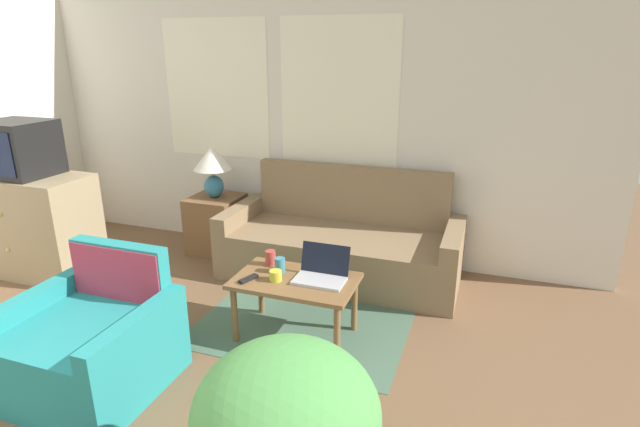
{
  "coord_description": "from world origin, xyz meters",
  "views": [
    {
      "loc": [
        1.9,
        -0.37,
        1.94
      ],
      "look_at": [
        0.72,
        2.98,
        0.75
      ],
      "focal_mm": 28.0,
      "sensor_mm": 36.0,
      "label": 1
    }
  ],
  "objects_px": {
    "couch": "(342,245)",
    "tv_remote": "(248,279)",
    "table_lamp": "(212,164)",
    "cup_navy": "(280,265)",
    "armchair": "(93,344)",
    "coffee_table": "(295,287)",
    "cup_white": "(276,276)",
    "laptop": "(322,272)",
    "potted_plant": "(287,420)",
    "television": "(18,148)",
    "cup_yellow": "(270,258)"
  },
  "relations": [
    {
      "from": "cup_white",
      "to": "television",
      "type": "bearing_deg",
      "value": 173.53
    },
    {
      "from": "couch",
      "to": "potted_plant",
      "type": "height_order",
      "value": "couch"
    },
    {
      "from": "table_lamp",
      "to": "potted_plant",
      "type": "height_order",
      "value": "table_lamp"
    },
    {
      "from": "television",
      "to": "potted_plant",
      "type": "bearing_deg",
      "value": -26.77
    },
    {
      "from": "laptop",
      "to": "cup_white",
      "type": "relative_size",
      "value": 3.99
    },
    {
      "from": "television",
      "to": "cup_navy",
      "type": "relative_size",
      "value": 5.09
    },
    {
      "from": "couch",
      "to": "cup_navy",
      "type": "bearing_deg",
      "value": -97.99
    },
    {
      "from": "cup_navy",
      "to": "cup_yellow",
      "type": "xyz_separation_m",
      "value": [
        -0.12,
        0.1,
        -0.0
      ]
    },
    {
      "from": "television",
      "to": "coffee_table",
      "type": "relative_size",
      "value": 0.65
    },
    {
      "from": "television",
      "to": "cup_navy",
      "type": "distance_m",
      "value": 2.54
    },
    {
      "from": "armchair",
      "to": "television",
      "type": "distance_m",
      "value": 2.16
    },
    {
      "from": "television",
      "to": "laptop",
      "type": "relative_size",
      "value": 1.59
    },
    {
      "from": "table_lamp",
      "to": "cup_navy",
      "type": "distance_m",
      "value": 1.67
    },
    {
      "from": "potted_plant",
      "to": "couch",
      "type": "bearing_deg",
      "value": 101.87
    },
    {
      "from": "laptop",
      "to": "cup_navy",
      "type": "height_order",
      "value": "laptop"
    },
    {
      "from": "armchair",
      "to": "coffee_table",
      "type": "relative_size",
      "value": 1.04
    },
    {
      "from": "armchair",
      "to": "table_lamp",
      "type": "bearing_deg",
      "value": 100.16
    },
    {
      "from": "couch",
      "to": "cup_white",
      "type": "relative_size",
      "value": 23.99
    },
    {
      "from": "coffee_table",
      "to": "potted_plant",
      "type": "distance_m",
      "value": 1.46
    },
    {
      "from": "tv_remote",
      "to": "cup_white",
      "type": "bearing_deg",
      "value": 17.49
    },
    {
      "from": "armchair",
      "to": "coffee_table",
      "type": "height_order",
      "value": "armchair"
    },
    {
      "from": "television",
      "to": "table_lamp",
      "type": "relative_size",
      "value": 1.09
    },
    {
      "from": "television",
      "to": "laptop",
      "type": "distance_m",
      "value": 2.85
    },
    {
      "from": "couch",
      "to": "tv_remote",
      "type": "xyz_separation_m",
      "value": [
        -0.3,
        -1.21,
        0.18
      ]
    },
    {
      "from": "cup_white",
      "to": "tv_remote",
      "type": "height_order",
      "value": "cup_white"
    },
    {
      "from": "tv_remote",
      "to": "potted_plant",
      "type": "xyz_separation_m",
      "value": [
        0.81,
        -1.23,
        0.07
      ]
    },
    {
      "from": "table_lamp",
      "to": "potted_plant",
      "type": "distance_m",
      "value": 3.15
    },
    {
      "from": "cup_yellow",
      "to": "armchair",
      "type": "bearing_deg",
      "value": -123.88
    },
    {
      "from": "laptop",
      "to": "coffee_table",
      "type": "bearing_deg",
      "value": -161.32
    },
    {
      "from": "cup_yellow",
      "to": "potted_plant",
      "type": "height_order",
      "value": "potted_plant"
    },
    {
      "from": "cup_white",
      "to": "table_lamp",
      "type": "bearing_deg",
      "value": 134.06
    },
    {
      "from": "table_lamp",
      "to": "laptop",
      "type": "distance_m",
      "value": 1.91
    },
    {
      "from": "tv_remote",
      "to": "cup_yellow",
      "type": "bearing_deg",
      "value": 83.07
    },
    {
      "from": "cup_white",
      "to": "laptop",
      "type": "bearing_deg",
      "value": 23.21
    },
    {
      "from": "coffee_table",
      "to": "potted_plant",
      "type": "xyz_separation_m",
      "value": [
        0.52,
        -1.35,
        0.14
      ]
    },
    {
      "from": "coffee_table",
      "to": "cup_yellow",
      "type": "distance_m",
      "value": 0.32
    },
    {
      "from": "television",
      "to": "tv_remote",
      "type": "height_order",
      "value": "television"
    },
    {
      "from": "couch",
      "to": "television",
      "type": "bearing_deg",
      "value": -161.45
    },
    {
      "from": "coffee_table",
      "to": "tv_remote",
      "type": "height_order",
      "value": "tv_remote"
    },
    {
      "from": "armchair",
      "to": "laptop",
      "type": "relative_size",
      "value": 2.54
    },
    {
      "from": "coffee_table",
      "to": "cup_white",
      "type": "distance_m",
      "value": 0.16
    },
    {
      "from": "armchair",
      "to": "tv_remote",
      "type": "height_order",
      "value": "armchair"
    },
    {
      "from": "couch",
      "to": "table_lamp",
      "type": "distance_m",
      "value": 1.46
    },
    {
      "from": "couch",
      "to": "cup_white",
      "type": "xyz_separation_m",
      "value": [
        -0.12,
        -1.15,
        0.21
      ]
    },
    {
      "from": "couch",
      "to": "television",
      "type": "height_order",
      "value": "television"
    },
    {
      "from": "table_lamp",
      "to": "cup_yellow",
      "type": "relative_size",
      "value": 4.67
    },
    {
      "from": "tv_remote",
      "to": "cup_navy",
      "type": "bearing_deg",
      "value": 51.05
    },
    {
      "from": "cup_yellow",
      "to": "tv_remote",
      "type": "distance_m",
      "value": 0.29
    },
    {
      "from": "television",
      "to": "cup_white",
      "type": "distance_m",
      "value": 2.58
    },
    {
      "from": "television",
      "to": "armchair",
      "type": "bearing_deg",
      "value": -33.45
    }
  ]
}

